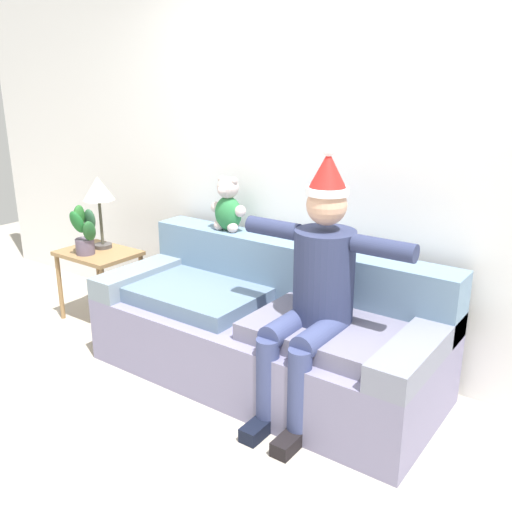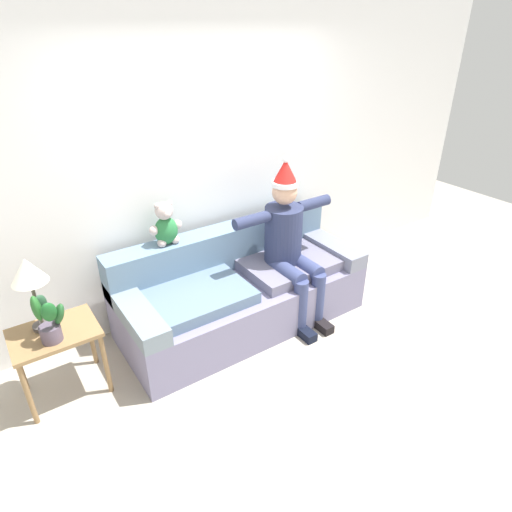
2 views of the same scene
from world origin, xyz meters
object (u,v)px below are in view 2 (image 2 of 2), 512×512
at_px(couch, 240,289).
at_px(table_lamp, 28,274).
at_px(potted_plant, 48,318).
at_px(person_seated, 290,241).
at_px(side_table, 56,341).
at_px(teddy_bear, 166,225).

relative_size(couch, table_lamp, 3.91).
bearing_deg(potted_plant, couch, 4.45).
bearing_deg(table_lamp, couch, -2.13).
distance_m(person_seated, side_table, 2.03).
xyz_separation_m(table_lamp, potted_plant, (0.03, -0.18, -0.26)).
distance_m(couch, potted_plant, 1.65).
xyz_separation_m(teddy_bear, side_table, (-1.04, -0.31, -0.53)).
relative_size(person_seated, side_table, 2.57).
bearing_deg(couch, potted_plant, -175.55).
bearing_deg(person_seated, teddy_bear, 154.95).
height_order(couch, potted_plant, potted_plant).
height_order(teddy_bear, table_lamp, teddy_bear).
distance_m(teddy_bear, table_lamp, 1.11).
bearing_deg(potted_plant, person_seated, -1.16).
bearing_deg(potted_plant, side_table, 80.10).
distance_m(couch, side_table, 1.59).
height_order(person_seated, table_lamp, person_seated).
bearing_deg(table_lamp, person_seated, -6.27).
relative_size(couch, person_seated, 1.46).
distance_m(side_table, table_lamp, 0.54).
distance_m(teddy_bear, side_table, 1.21).
bearing_deg(teddy_bear, side_table, -163.34).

